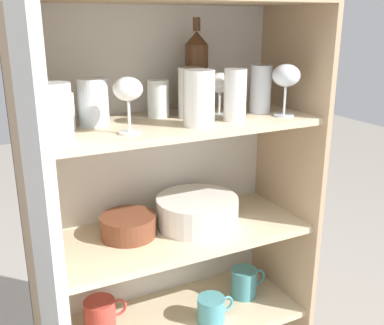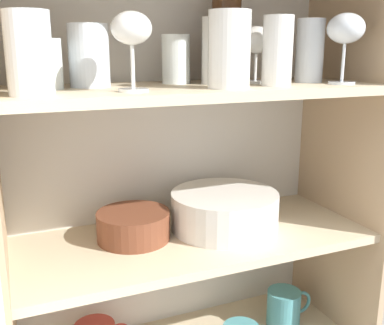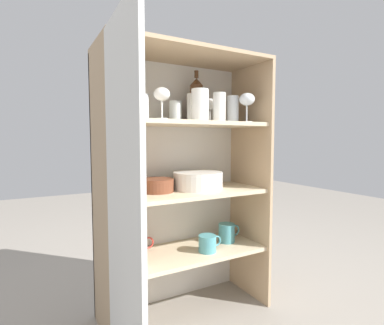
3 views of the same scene
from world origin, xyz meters
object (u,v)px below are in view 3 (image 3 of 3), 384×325
(plate_stack_white, at_px, (198,180))
(coffee_mug_primary, at_px, (137,246))
(mixing_bowl_large, at_px, (157,185))
(storage_jar, at_px, (135,261))
(wine_bottle, at_px, (196,100))

(plate_stack_white, bearing_deg, coffee_mug_primary, 170.57)
(mixing_bowl_large, height_order, storage_jar, mixing_bowl_large)
(storage_jar, bearing_deg, coffee_mug_primary, 67.39)
(coffee_mug_primary, bearing_deg, storage_jar, -112.61)
(mixing_bowl_large, bearing_deg, plate_stack_white, -5.57)
(plate_stack_white, height_order, storage_jar, plate_stack_white)
(mixing_bowl_large, xyz_separation_m, coffee_mug_primary, (-0.09, 0.03, -0.30))
(wine_bottle, distance_m, coffee_mug_primary, 0.81)
(plate_stack_white, distance_m, storage_jar, 0.51)
(plate_stack_white, bearing_deg, wine_bottle, 65.33)
(wine_bottle, bearing_deg, coffee_mug_primary, -175.90)
(plate_stack_white, xyz_separation_m, storage_jar, (-0.38, -0.09, -0.32))
(coffee_mug_primary, bearing_deg, mixing_bowl_large, -18.05)
(mixing_bowl_large, bearing_deg, wine_bottle, 12.33)
(coffee_mug_primary, relative_size, storage_jar, 1.55)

